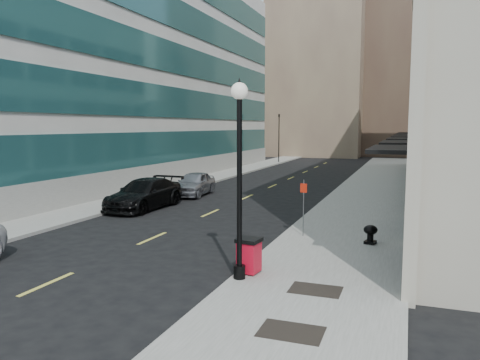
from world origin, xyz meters
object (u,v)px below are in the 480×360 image
Objects in this scene: car_silver_sedan at (194,184)px; urn_planter at (370,232)px; traffic_signal at (279,117)px; sign_post at (304,200)px; car_black_pickup at (144,194)px; lamppost at (239,163)px; trash_bin at (249,254)px.

car_silver_sedan is 15.77m from urn_planter.
traffic_signal is 3.02× the size of sign_post.
traffic_signal is at bearing 110.14° from urn_planter.
lamppost is at bearing -45.16° from car_black_pickup.
car_black_pickup is at bearing -87.54° from traffic_signal.
sign_post is at bearing 92.40° from trash_bin.
car_black_pickup is at bearing -100.14° from car_silver_sedan.
car_black_pickup is 7.93× the size of urn_planter.
lamppost is 7.11m from urn_planter.
urn_planter is at bearing 59.25° from lamppost.
sign_post reaches higher than trash_bin.
sign_post reaches higher than urn_planter.
car_silver_sedan is at bearing 140.63° from urn_planter.
car_black_pickup is at bearing 133.04° from lamppost.
car_silver_sedan is at bearing 135.49° from sign_post.
car_silver_sedan is 4.28× the size of trash_bin.
car_black_pickup is at bearing 158.66° from sign_post.
urn_planter is at bearing -69.86° from traffic_signal.
lamppost is 2.52× the size of sign_post.
car_silver_sedan is 2.01× the size of sign_post.
car_silver_sedan is (1.91, -28.45, -4.92)m from traffic_signal.
urn_planter is (2.70, -0.41, -1.06)m from sign_post.
sign_post is at bearing -50.85° from car_silver_sedan.
car_black_pickup is 13.33m from trash_bin.
trash_bin is at bearing -75.91° from traffic_signal.
trash_bin is 5.91m from urn_planter.
traffic_signal is 9.62× the size of urn_planter.
sign_post is 2.93m from urn_planter.
traffic_signal is 1.50× the size of car_silver_sedan.
car_black_pickup is 0.99× the size of lamppost.
trash_bin reaches higher than urn_planter.
traffic_signal is at bearing 103.79° from lamppost.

